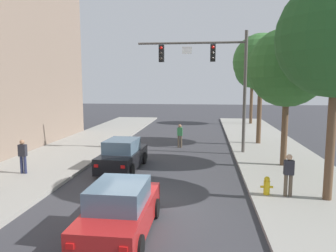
{
  "coord_description": "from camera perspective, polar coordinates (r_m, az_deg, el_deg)",
  "views": [
    {
      "loc": [
        2.22,
        -10.74,
        4.43
      ],
      "look_at": [
        0.05,
        7.68,
        2.0
      ],
      "focal_mm": 34.42,
      "sensor_mm": 36.0,
      "label": 1
    }
  ],
  "objects": [
    {
      "name": "car_lead_black",
      "position": [
        16.99,
        -8.04,
        -5.22
      ],
      "size": [
        1.95,
        4.3,
        1.6
      ],
      "color": "black",
      "rests_on": "ground"
    },
    {
      "name": "car_following_red",
      "position": [
        9.86,
        -8.42,
        -14.69
      ],
      "size": [
        1.85,
        4.25,
        1.6
      ],
      "color": "#B21E1E",
      "rests_on": "ground"
    },
    {
      "name": "street_tree_third",
      "position": [
        24.07,
        16.17,
        10.82
      ],
      "size": [
        3.96,
        3.96,
        7.82
      ],
      "color": "brown",
      "rests_on": "sidewalk_right"
    },
    {
      "name": "street_tree_second",
      "position": [
        17.8,
        20.4,
        9.65
      ],
      "size": [
        4.05,
        4.05,
        7.14
      ],
      "color": "brown",
      "rests_on": "sidewalk_right"
    },
    {
      "name": "ground_plane",
      "position": [
        11.83,
        -4.75,
        -14.54
      ],
      "size": [
        120.0,
        120.0,
        0.0
      ],
      "primitive_type": "plane",
      "color": "#38383D"
    },
    {
      "name": "fire_hydrant",
      "position": [
        13.29,
        17.09,
        -10.04
      ],
      "size": [
        0.48,
        0.24,
        0.72
      ],
      "color": "gold",
      "rests_on": "sidewalk_right"
    },
    {
      "name": "pedestrian_sidewalk_right_walker",
      "position": [
        13.2,
        20.59,
        -7.8
      ],
      "size": [
        0.36,
        0.22,
        1.64
      ],
      "color": "brown",
      "rests_on": "sidewalk_right"
    },
    {
      "name": "street_tree_farthest",
      "position": [
        36.07,
        14.71,
        9.46
      ],
      "size": [
        3.72,
        3.72,
        7.58
      ],
      "color": "brown",
      "rests_on": "sidewalk_right"
    },
    {
      "name": "sidewalk_right",
      "position": [
        12.36,
        27.35,
        -14.03
      ],
      "size": [
        5.0,
        60.0,
        0.15
      ],
      "primitive_type": "cube",
      "color": "#99968E",
      "rests_on": "ground"
    },
    {
      "name": "traffic_signal_mast",
      "position": [
        20.44,
        8.14,
        9.97
      ],
      "size": [
        6.77,
        0.38,
        7.5
      ],
      "color": "#514C47",
      "rests_on": "sidewalk_right"
    },
    {
      "name": "pedestrian_sidewalk_left_walker",
      "position": [
        16.95,
        -24.32,
        -4.67
      ],
      "size": [
        0.36,
        0.22,
        1.64
      ],
      "color": "#232847",
      "rests_on": "sidewalk_left"
    },
    {
      "name": "pedestrian_crossing_road",
      "position": [
        22.48,
        2.12,
        -1.55
      ],
      "size": [
        0.36,
        0.22,
        1.64
      ],
      "color": "brown",
      "rests_on": "ground"
    }
  ]
}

